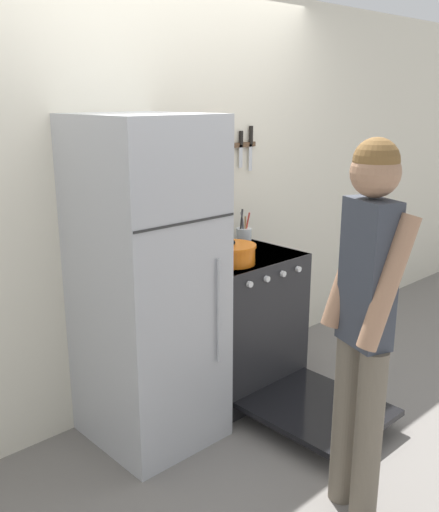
# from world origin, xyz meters

# --- Properties ---
(ground_plane) EXTENTS (14.00, 14.00, 0.00)m
(ground_plane) POSITION_xyz_m (0.00, 0.00, 0.00)
(ground_plane) COLOR slate
(wall_back) EXTENTS (10.00, 0.06, 2.55)m
(wall_back) POSITION_xyz_m (0.00, 0.03, 1.27)
(wall_back) COLOR silver
(wall_back) RESTS_ON ground_plane
(refrigerator) EXTENTS (0.64, 0.71, 1.81)m
(refrigerator) POSITION_xyz_m (-0.44, -0.34, 0.90)
(refrigerator) COLOR #B7BABF
(refrigerator) RESTS_ON ground_plane
(stove_range) EXTENTS (0.73, 1.35, 0.92)m
(stove_range) POSITION_xyz_m (0.30, -0.34, 0.46)
(stove_range) COLOR #232326
(stove_range) RESTS_ON ground_plane
(dutch_oven_pot) EXTENTS (0.32, 0.28, 0.15)m
(dutch_oven_pot) POSITION_xyz_m (0.14, -0.42, 0.98)
(dutch_oven_pot) COLOR orange
(dutch_oven_pot) RESTS_ON stove_range
(tea_kettle) EXTENTS (0.26, 0.21, 0.26)m
(tea_kettle) POSITION_xyz_m (0.15, -0.18, 1.00)
(tea_kettle) COLOR silver
(tea_kettle) RESTS_ON stove_range
(utensil_jar) EXTENTS (0.10, 0.10, 0.25)m
(utensil_jar) POSITION_xyz_m (0.48, -0.18, 0.99)
(utensil_jar) COLOR silver
(utensil_jar) RESTS_ON stove_range
(person) EXTENTS (0.36, 0.41, 1.73)m
(person) POSITION_xyz_m (-0.14, -1.51, 0.99)
(person) COLOR #6B6051
(person) RESTS_ON ground_plane
(wall_knife_strip) EXTENTS (0.38, 0.03, 0.34)m
(wall_knife_strip) POSITION_xyz_m (0.55, -0.02, 1.57)
(wall_knife_strip) COLOR brown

